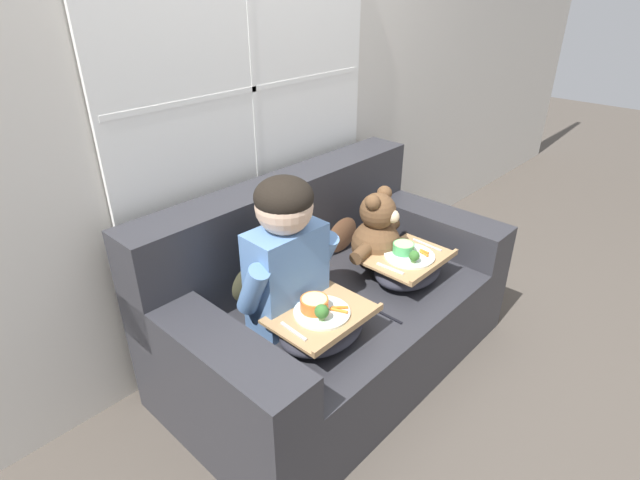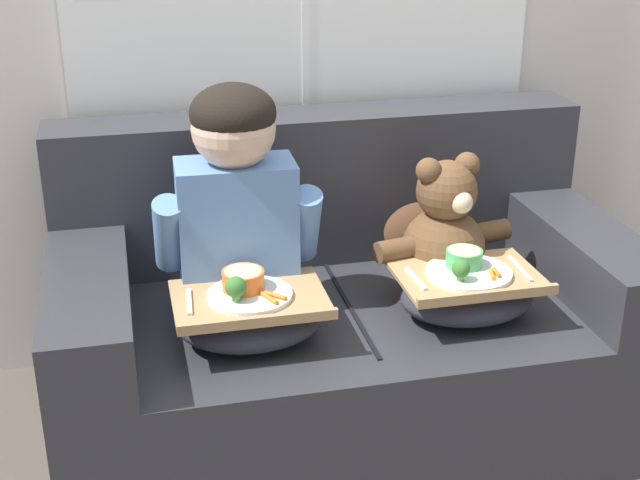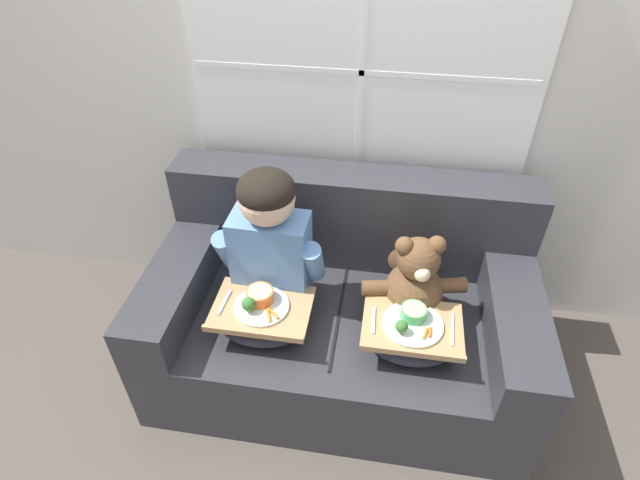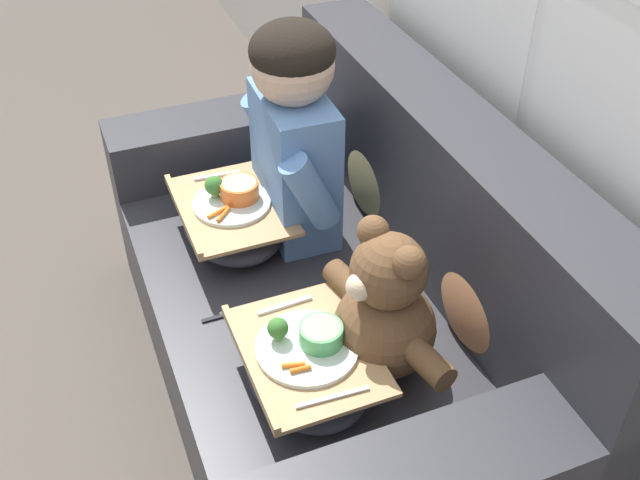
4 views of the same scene
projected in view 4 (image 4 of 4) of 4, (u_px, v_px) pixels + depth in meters
name	position (u px, v px, depth m)	size (l,w,h in m)	color
ground_plane	(326.00, 388.00, 2.37)	(14.00, 14.00, 0.00)	#4C443D
couch	(348.00, 308.00, 2.18)	(1.68, 0.94, 0.90)	#2D2D33
throw_pillow_behind_child	(376.00, 164.00, 2.31)	(0.34, 0.16, 0.35)	#898456
throw_pillow_behind_teddy	(481.00, 290.00, 1.86)	(0.33, 0.16, 0.34)	#B2754C
child_figure	(294.00, 123.00, 2.10)	(0.47, 0.23, 0.66)	#5B84BC
teddy_bear	(384.00, 314.00, 1.77)	(0.45, 0.32, 0.42)	brown
lap_tray_child	(233.00, 219.00, 2.23)	(0.41, 0.31, 0.21)	#2D2D38
lap_tray_teddy	(307.00, 366.00, 1.78)	(0.40, 0.30, 0.20)	#2D2D38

